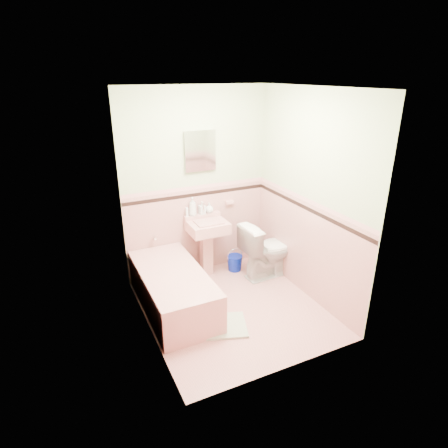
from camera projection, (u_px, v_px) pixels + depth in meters
name	position (u px, v px, depth m)	size (l,w,h in m)	color
floor	(233.00, 308.00, 4.53)	(2.20, 2.20, 0.00)	#D4908B
ceiling	(235.00, 87.00, 3.59)	(2.20, 2.20, 0.00)	white
wall_back	(196.00, 185.00, 4.98)	(2.50, 2.50, 0.00)	#F0DEC3
wall_front	(293.00, 251.00, 3.14)	(2.50, 2.50, 0.00)	#F0DEC3
wall_left	(142.00, 225.00, 3.66)	(2.50, 2.50, 0.00)	#F0DEC3
wall_right	(309.00, 198.00, 4.46)	(2.50, 2.50, 0.00)	#F0DEC3
wainscot_back	(198.00, 230.00, 5.22)	(2.00, 2.00, 0.00)	#D79690
wainscot_front	(288.00, 315.00, 3.39)	(2.00, 2.00, 0.00)	#D79690
wainscot_left	(148.00, 283.00, 3.91)	(2.20, 2.20, 0.00)	#D79690
wainscot_right	(304.00, 248.00, 4.70)	(2.20, 2.20, 0.00)	#D79690
accent_back	(197.00, 195.00, 5.02)	(2.00, 2.00, 0.00)	black
accent_front	(291.00, 264.00, 3.20)	(2.00, 2.00, 0.00)	black
accent_left	(145.00, 237.00, 3.72)	(2.20, 2.20, 0.00)	black
accent_right	(307.00, 209.00, 4.50)	(2.20, 2.20, 0.00)	black
cap_back	(197.00, 187.00, 4.98)	(2.00, 2.00, 0.00)	#D49292
cap_front	(292.00, 253.00, 3.17)	(2.00, 2.00, 0.00)	#D49292
cap_left	(144.00, 228.00, 3.68)	(2.20, 2.20, 0.00)	#D49292
cap_right	(308.00, 201.00, 4.46)	(2.20, 2.20, 0.00)	#D49292
bathtub	(173.00, 291.00, 4.47)	(0.70, 1.50, 0.45)	#CF8F8A
tub_faucet	(154.00, 237.00, 4.92)	(0.04, 0.04, 0.12)	silver
sink	(208.00, 249.00, 5.12)	(0.51, 0.48, 0.80)	#CF8F8A
sink_faucet	(203.00, 208.00, 5.03)	(0.02, 0.02, 0.10)	silver
medicine_cabinet	(200.00, 151.00, 4.81)	(0.40, 0.04, 0.50)	white
soap_dish	(230.00, 202.00, 5.25)	(0.11, 0.07, 0.04)	#CF8F8A
soap_bottle_left	(193.00, 207.00, 5.00)	(0.10, 0.10, 0.25)	#B2B2B2
soap_bottle_mid	(202.00, 208.00, 5.07)	(0.08, 0.08, 0.17)	#B2B2B2
soap_bottle_right	(209.00, 208.00, 5.12)	(0.11, 0.11, 0.14)	#B2B2B2
tube	(187.00, 212.00, 4.99)	(0.04, 0.04, 0.12)	white
toilet	(268.00, 249.00, 5.13)	(0.44, 0.77, 0.79)	white
bucket	(235.00, 263.00, 5.37)	(0.22, 0.22, 0.22)	#041898
bath_mat	(216.00, 326.00, 4.18)	(0.67, 0.45, 0.03)	#A2AC8F
shoe	(201.00, 322.00, 4.18)	(0.14, 0.06, 0.06)	#BF1E59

